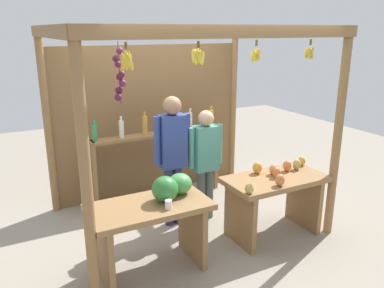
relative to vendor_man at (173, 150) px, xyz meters
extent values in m
plane|color=gray|center=(0.16, 0.01, -1.00)|extent=(12.00, 12.00, 0.00)
cylinder|color=olive|center=(-1.29, -1.08, 0.23)|extent=(0.10, 0.10, 2.46)
cylinder|color=olive|center=(1.60, -1.08, 0.23)|extent=(0.10, 0.10, 2.46)
cylinder|color=olive|center=(-1.29, 1.10, 0.23)|extent=(0.10, 0.10, 2.46)
cylinder|color=olive|center=(1.60, 1.10, 0.23)|extent=(0.10, 0.10, 2.46)
cube|color=olive|center=(0.16, -1.08, 1.40)|extent=(2.99, 0.12, 0.12)
cube|color=olive|center=(-1.29, 0.01, 1.40)|extent=(0.12, 2.28, 0.12)
cube|color=olive|center=(1.60, 0.01, 1.40)|extent=(0.12, 2.28, 0.12)
cube|color=brown|center=(0.16, 1.12, 0.10)|extent=(2.89, 0.04, 2.21)
cylinder|color=brown|center=(0.52, -0.90, 1.29)|extent=(0.02, 0.02, 0.06)
ellipsoid|color=gold|center=(0.55, -0.90, 1.17)|extent=(0.04, 0.08, 0.13)
ellipsoid|color=gold|center=(0.53, -0.87, 1.17)|extent=(0.09, 0.05, 0.13)
ellipsoid|color=gold|center=(0.50, -0.88, 1.16)|extent=(0.05, 0.06, 0.14)
ellipsoid|color=gold|center=(0.49, -0.92, 1.17)|extent=(0.06, 0.07, 0.14)
ellipsoid|color=gold|center=(0.53, -0.93, 1.17)|extent=(0.07, 0.05, 0.14)
cylinder|color=brown|center=(-0.20, -1.02, 1.29)|extent=(0.02, 0.02, 0.06)
ellipsoid|color=yellow|center=(-0.16, -1.02, 1.18)|extent=(0.04, 0.08, 0.13)
ellipsoid|color=yellow|center=(-0.18, -1.00, 1.18)|extent=(0.05, 0.06, 0.13)
ellipsoid|color=yellow|center=(-0.19, -0.98, 1.19)|extent=(0.05, 0.04, 0.13)
ellipsoid|color=yellow|center=(-0.22, -0.99, 1.19)|extent=(0.07, 0.06, 0.13)
ellipsoid|color=yellow|center=(-0.24, -1.01, 1.19)|extent=(0.04, 0.06, 0.13)
ellipsoid|color=yellow|center=(-0.24, -1.03, 1.17)|extent=(0.05, 0.06, 0.13)
ellipsoid|color=yellow|center=(-0.21, -1.05, 1.19)|extent=(0.07, 0.05, 0.13)
ellipsoid|color=yellow|center=(-0.20, -1.05, 1.17)|extent=(0.07, 0.04, 0.13)
ellipsoid|color=yellow|center=(-0.17, -1.04, 1.17)|extent=(0.06, 0.07, 0.13)
cylinder|color=brown|center=(-0.85, -0.97, 1.29)|extent=(0.02, 0.02, 0.06)
ellipsoid|color=gold|center=(-0.83, -0.97, 1.17)|extent=(0.04, 0.06, 0.15)
ellipsoid|color=gold|center=(-0.82, -0.94, 1.15)|extent=(0.07, 0.07, 0.15)
ellipsoid|color=gold|center=(-0.86, -0.95, 1.16)|extent=(0.09, 0.05, 0.15)
ellipsoid|color=gold|center=(-0.87, -0.95, 1.15)|extent=(0.07, 0.08, 0.15)
ellipsoid|color=gold|center=(-0.87, -0.98, 1.16)|extent=(0.06, 0.08, 0.15)
ellipsoid|color=gold|center=(-0.86, -1.00, 1.18)|extent=(0.06, 0.04, 0.15)
ellipsoid|color=gold|center=(-0.83, -1.00, 1.15)|extent=(0.08, 0.07, 0.15)
cylinder|color=brown|center=(1.17, -0.97, 1.29)|extent=(0.02, 0.02, 0.06)
ellipsoid|color=gold|center=(1.20, -0.97, 1.19)|extent=(0.04, 0.07, 0.13)
ellipsoid|color=gold|center=(1.18, -0.93, 1.18)|extent=(0.07, 0.04, 0.13)
ellipsoid|color=gold|center=(1.14, -0.95, 1.18)|extent=(0.06, 0.06, 0.13)
ellipsoid|color=gold|center=(1.14, -0.99, 1.17)|extent=(0.05, 0.05, 0.13)
ellipsoid|color=gold|center=(1.18, -0.99, 1.16)|extent=(0.08, 0.05, 0.13)
cylinder|color=#4C422D|center=(-0.86, -0.77, 1.04)|extent=(0.01, 0.01, 0.55)
sphere|color=#601E42|center=(-0.84, -0.76, 1.24)|extent=(0.06, 0.06, 0.06)
sphere|color=#511938|center=(-0.88, -0.77, 1.17)|extent=(0.07, 0.07, 0.07)
sphere|color=#511938|center=(-0.87, -0.80, 1.13)|extent=(0.06, 0.06, 0.06)
sphere|color=#511938|center=(-0.84, -0.79, 1.04)|extent=(0.06, 0.06, 0.06)
sphere|color=#47142D|center=(-0.86, -0.76, 1.01)|extent=(0.06, 0.06, 0.06)
sphere|color=#601E42|center=(-0.84, -0.78, 0.96)|extent=(0.07, 0.07, 0.07)
sphere|color=#47142D|center=(-0.86, -0.75, 0.89)|extent=(0.07, 0.07, 0.07)
sphere|color=#511938|center=(-0.89, -0.79, 0.83)|extent=(0.07, 0.07, 0.07)
cube|color=olive|center=(-0.64, -0.81, -0.28)|extent=(1.21, 0.64, 0.06)
cube|color=olive|center=(-1.12, -0.81, -0.66)|extent=(0.06, 0.58, 0.69)
cube|color=olive|center=(-0.15, -0.81, -0.66)|extent=(0.06, 0.58, 0.69)
ellipsoid|color=#429347|center=(-0.24, -0.70, -0.14)|extent=(0.34, 0.34, 0.22)
ellipsoid|color=#2D7533|center=(-0.46, -0.81, -0.12)|extent=(0.34, 0.34, 0.26)
cylinder|color=white|center=(-0.50, -0.99, -0.21)|extent=(0.07, 0.07, 0.09)
cube|color=olive|center=(0.95, -0.81, -0.28)|extent=(1.21, 0.64, 0.06)
cube|color=olive|center=(0.47, -0.81, -0.66)|extent=(0.06, 0.58, 0.69)
cube|color=olive|center=(1.44, -0.81, -0.66)|extent=(0.06, 0.58, 0.69)
ellipsoid|color=#CC7038|center=(0.95, -0.83, -0.19)|extent=(0.13, 0.13, 0.13)
ellipsoid|color=#B79E47|center=(0.40, -1.05, -0.20)|extent=(0.13, 0.13, 0.11)
ellipsoid|color=gold|center=(1.50, -0.65, -0.19)|extent=(0.13, 0.13, 0.12)
ellipsoid|color=#CC7038|center=(1.20, -0.72, -0.18)|extent=(0.13, 0.13, 0.14)
ellipsoid|color=gold|center=(0.84, -0.61, -0.18)|extent=(0.16, 0.16, 0.15)
ellipsoid|color=#E07F47|center=(0.98, -0.73, -0.19)|extent=(0.15, 0.15, 0.13)
ellipsoid|color=#B79E47|center=(1.35, -0.73, -0.19)|extent=(0.12, 0.12, 0.13)
ellipsoid|color=#CC7038|center=(0.82, -1.04, -0.18)|extent=(0.13, 0.13, 0.14)
cube|color=olive|center=(-0.80, 0.83, -0.50)|extent=(0.05, 0.20, 1.00)
cube|color=olive|center=(1.08, 0.83, -0.50)|extent=(0.05, 0.20, 1.00)
cube|color=olive|center=(0.14, 0.83, -0.02)|extent=(1.88, 0.22, 0.04)
cylinder|color=#338C4C|center=(-0.75, 0.83, 0.11)|extent=(0.07, 0.07, 0.23)
cylinder|color=#338C4C|center=(-0.75, 0.83, 0.26)|extent=(0.03, 0.03, 0.06)
cylinder|color=silver|center=(-0.38, 0.83, 0.12)|extent=(0.07, 0.07, 0.24)
cylinder|color=silver|center=(-0.38, 0.83, 0.26)|extent=(0.03, 0.03, 0.06)
cylinder|color=gold|center=(-0.04, 0.83, 0.13)|extent=(0.07, 0.07, 0.27)
cylinder|color=gold|center=(-0.04, 0.83, 0.29)|extent=(0.03, 0.03, 0.06)
cylinder|color=gold|center=(0.31, 0.83, 0.13)|extent=(0.06, 0.06, 0.27)
cylinder|color=gold|center=(0.31, 0.83, 0.30)|extent=(0.03, 0.03, 0.06)
cylinder|color=silver|center=(0.67, 0.83, 0.12)|extent=(0.06, 0.06, 0.25)
cylinder|color=silver|center=(0.67, 0.83, 0.28)|extent=(0.03, 0.03, 0.06)
cylinder|color=gold|center=(1.02, 0.83, 0.12)|extent=(0.08, 0.08, 0.25)
cylinder|color=gold|center=(1.02, 0.83, 0.28)|extent=(0.04, 0.04, 0.06)
cylinder|color=#302F55|center=(-0.06, 0.00, -0.61)|extent=(0.11, 0.11, 0.78)
cylinder|color=#302F55|center=(0.06, 0.00, -0.61)|extent=(0.11, 0.11, 0.78)
cube|color=#2D428C|center=(0.00, 0.00, 0.11)|extent=(0.32, 0.19, 0.66)
cylinder|color=#2D428C|center=(-0.20, 0.00, 0.14)|extent=(0.08, 0.08, 0.59)
cylinder|color=#2D428C|center=(0.20, 0.00, 0.14)|extent=(0.08, 0.08, 0.59)
sphere|color=#997051|center=(0.00, 0.00, 0.55)|extent=(0.23, 0.23, 0.23)
cylinder|color=#4C5953|center=(0.37, -0.05, -0.66)|extent=(0.11, 0.11, 0.68)
cylinder|color=#4C5953|center=(0.49, -0.05, -0.66)|extent=(0.11, 0.11, 0.68)
cube|color=teal|center=(0.43, -0.05, -0.03)|extent=(0.32, 0.19, 0.58)
cylinder|color=teal|center=(0.23, -0.05, 0.00)|extent=(0.08, 0.08, 0.52)
cylinder|color=teal|center=(0.63, -0.05, 0.00)|extent=(0.08, 0.08, 0.52)
sphere|color=tan|center=(0.43, -0.05, 0.36)|extent=(0.20, 0.20, 0.20)
camera|label=1|loc=(-1.89, -4.12, 1.42)|focal=36.22mm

